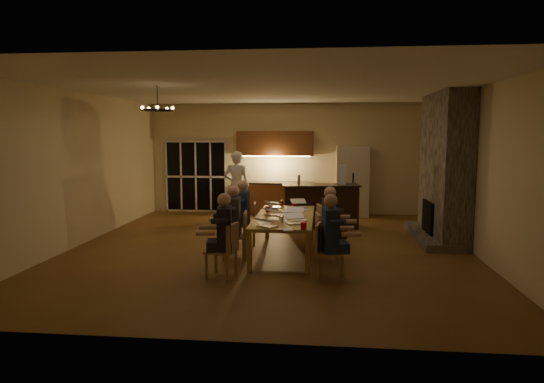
{
  "coord_description": "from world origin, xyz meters",
  "views": [
    {
      "loc": [
        1.06,
        -9.63,
        2.32
      ],
      "look_at": [
        0.02,
        0.3,
        1.13
      ],
      "focal_mm": 32.0,
      "sensor_mm": 36.0,
      "label": 1
    }
  ],
  "objects_px": {
    "redcup_far": "(295,203)",
    "redcup_mid": "(268,209)",
    "bar_island": "(321,206)",
    "mug_back": "(271,207)",
    "person_left_near": "(224,235)",
    "bar_bottle": "(299,180)",
    "plate_near": "(302,220)",
    "bar_blender": "(343,175)",
    "laptop_e": "(275,202)",
    "plate_far": "(305,210)",
    "person_right_mid": "(330,224)",
    "chandelier": "(158,110)",
    "mug_front": "(282,217)",
    "dining_table": "(284,235)",
    "standing_person": "(237,186)",
    "redcup_near": "(304,226)",
    "person_left_mid": "(234,222)",
    "chair_right_mid": "(329,238)",
    "chair_right_far": "(329,226)",
    "chair_right_near": "(330,252)",
    "mug_mid": "(291,209)",
    "laptop_f": "(299,202)",
    "laptop_c": "(274,209)",
    "person_left_far": "(243,213)",
    "can_silver": "(282,219)",
    "refrigerator": "(352,181)",
    "chair_left_far": "(245,224)",
    "plate_left": "(264,224)",
    "laptop_d": "(295,211)",
    "laptop_a": "(267,220)",
    "laptop_b": "(296,217)",
    "person_right_near": "(330,237)",
    "chair_left_mid": "(235,235)"
  },
  "relations": [
    {
      "from": "person_right_mid",
      "to": "redcup_mid",
      "type": "xyz_separation_m",
      "value": [
        -1.24,
        0.89,
        0.12
      ]
    },
    {
      "from": "person_left_near",
      "to": "bar_blender",
      "type": "relative_size",
      "value": 2.87
    },
    {
      "from": "bar_island",
      "to": "mug_back",
      "type": "bearing_deg",
      "value": -126.14
    },
    {
      "from": "dining_table",
      "to": "laptop_d",
      "type": "relative_size",
      "value": 8.57
    },
    {
      "from": "chair_left_far",
      "to": "redcup_mid",
      "type": "height_order",
      "value": "chair_left_far"
    },
    {
      "from": "person_right_mid",
      "to": "laptop_a",
      "type": "xyz_separation_m",
      "value": [
        -1.07,
        -0.63,
        0.17
      ]
    },
    {
      "from": "dining_table",
      "to": "person_right_mid",
      "type": "relative_size",
      "value": 1.99
    },
    {
      "from": "person_left_mid",
      "to": "redcup_mid",
      "type": "relative_size",
      "value": 11.5
    },
    {
      "from": "chair_left_mid",
      "to": "chair_right_far",
      "type": "bearing_deg",
      "value": 117.05
    },
    {
      "from": "laptop_a",
      "to": "plate_near",
      "type": "bearing_deg",
      "value": -98.64
    },
    {
      "from": "person_left_far",
      "to": "can_silver",
      "type": "bearing_deg",
      "value": 35.15
    },
    {
      "from": "redcup_near",
      "to": "bar_bottle",
      "type": "relative_size",
      "value": 0.5
    },
    {
      "from": "laptop_d",
      "to": "redcup_far",
      "type": "height_order",
      "value": "laptop_d"
    },
    {
      "from": "mug_back",
      "to": "redcup_far",
      "type": "xyz_separation_m",
      "value": [
        0.47,
        0.58,
        0.01
      ]
    },
    {
      "from": "refrigerator",
      "to": "chair_right_near",
      "type": "xyz_separation_m",
      "value": [
        -0.7,
        -6.12,
        -0.55
      ]
    },
    {
      "from": "laptop_c",
      "to": "mug_back",
      "type": "xyz_separation_m",
      "value": [
        -0.14,
        0.72,
        -0.06
      ]
    },
    {
      "from": "laptop_c",
      "to": "redcup_near",
      "type": "bearing_deg",
      "value": 133.03
    },
    {
      "from": "person_right_near",
      "to": "bar_bottle",
      "type": "relative_size",
      "value": 5.75
    },
    {
      "from": "plate_far",
      "to": "person_right_mid",
      "type": "bearing_deg",
      "value": -67.6
    },
    {
      "from": "standing_person",
      "to": "redcup_near",
      "type": "height_order",
      "value": "standing_person"
    },
    {
      "from": "mug_mid",
      "to": "standing_person",
      "type": "bearing_deg",
      "value": 118.87
    },
    {
      "from": "chair_right_mid",
      "to": "chair_right_far",
      "type": "height_order",
      "value": "same"
    },
    {
      "from": "bar_island",
      "to": "chair_left_far",
      "type": "height_order",
      "value": "bar_island"
    },
    {
      "from": "chair_right_far",
      "to": "plate_far",
      "type": "distance_m",
      "value": 0.61
    },
    {
      "from": "chair_right_mid",
      "to": "redcup_far",
      "type": "xyz_separation_m",
      "value": [
        -0.73,
        1.86,
        0.37
      ]
    },
    {
      "from": "bar_island",
      "to": "laptop_b",
      "type": "xyz_separation_m",
      "value": [
        -0.42,
        -3.53,
        0.32
      ]
    },
    {
      "from": "bar_bottle",
      "to": "laptop_b",
      "type": "bearing_deg",
      "value": -88.05
    },
    {
      "from": "chair_left_far",
      "to": "chair_right_near",
      "type": "relative_size",
      "value": 1.0
    },
    {
      "from": "laptop_f",
      "to": "chandelier",
      "type": "bearing_deg",
      "value": -162.88
    },
    {
      "from": "bar_island",
      "to": "mug_back",
      "type": "relative_size",
      "value": 18.94
    },
    {
      "from": "laptop_e",
      "to": "mug_front",
      "type": "xyz_separation_m",
      "value": [
        0.26,
        -1.5,
        -0.06
      ]
    },
    {
      "from": "chair_left_far",
      "to": "person_left_near",
      "type": "distance_m",
      "value": 2.31
    },
    {
      "from": "bar_island",
      "to": "mug_back",
      "type": "distance_m",
      "value": 2.22
    },
    {
      "from": "dining_table",
      "to": "bar_bottle",
      "type": "height_order",
      "value": "bar_bottle"
    },
    {
      "from": "person_left_far",
      "to": "plate_far",
      "type": "bearing_deg",
      "value": 96.32
    },
    {
      "from": "chandelier",
      "to": "mug_front",
      "type": "bearing_deg",
      "value": 3.34
    },
    {
      "from": "laptop_e",
      "to": "redcup_far",
      "type": "height_order",
      "value": "laptop_e"
    },
    {
      "from": "mug_mid",
      "to": "plate_left",
      "type": "xyz_separation_m",
      "value": [
        -0.38,
        -1.44,
        -0.04
      ]
    },
    {
      "from": "plate_near",
      "to": "bar_blender",
      "type": "xyz_separation_m",
      "value": [
        0.86,
        3.32,
        0.56
      ]
    },
    {
      "from": "person_right_mid",
      "to": "mug_mid",
      "type": "xyz_separation_m",
      "value": [
        -0.76,
        1.02,
        0.11
      ]
    },
    {
      "from": "dining_table",
      "to": "person_left_near",
      "type": "relative_size",
      "value": 1.99
    },
    {
      "from": "chair_right_near",
      "to": "mug_mid",
      "type": "relative_size",
      "value": 8.9
    },
    {
      "from": "dining_table",
      "to": "plate_far",
      "type": "height_order",
      "value": "plate_far"
    },
    {
      "from": "person_right_mid",
      "to": "bar_blender",
      "type": "height_order",
      "value": "bar_blender"
    },
    {
      "from": "refrigerator",
      "to": "laptop_f",
      "type": "xyz_separation_m",
      "value": [
        -1.33,
        -3.47,
        -0.14
      ]
    },
    {
      "from": "redcup_far",
      "to": "redcup_mid",
      "type": "bearing_deg",
      "value": -117.24
    },
    {
      "from": "laptop_a",
      "to": "redcup_far",
      "type": "relative_size",
      "value": 2.67
    },
    {
      "from": "bar_island",
      "to": "person_left_mid",
      "type": "xyz_separation_m",
      "value": [
        -1.59,
        -3.19,
        0.15
      ]
    },
    {
      "from": "person_left_near",
      "to": "bar_bottle",
      "type": "bearing_deg",
      "value": 158.61
    },
    {
      "from": "redcup_far",
      "to": "bar_bottle",
      "type": "xyz_separation_m",
      "value": [
        0.03,
        1.3,
        0.39
      ]
    }
  ]
}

